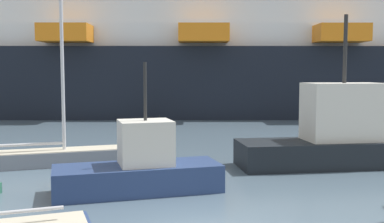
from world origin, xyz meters
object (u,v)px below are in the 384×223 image
object	(u,v)px
sailboat_2	(53,152)
fishing_boat_0	(337,136)
cruise_ship	(86,55)
fishing_boat_1	(140,168)
channel_buoy_1	(159,138)

from	to	relation	value
sailboat_2	fishing_boat_0	xyz separation A→B (m)	(13.26, -0.53, 0.74)
sailboat_2	cruise_ship	xyz separation A→B (m)	(-3.85, 28.23, 5.40)
fishing_boat_0	fishing_boat_1	bearing A→B (deg)	-160.05
fishing_boat_0	fishing_boat_1	distance (m)	9.84
fishing_boat_1	cruise_ship	xyz separation A→B (m)	(-8.31, 33.14, 5.17)
channel_buoy_1	cruise_ship	distance (m)	24.48
fishing_boat_1	cruise_ship	distance (m)	34.56
fishing_boat_1	channel_buoy_1	xyz separation A→B (m)	(0.28, 10.93, -0.47)
sailboat_2	channel_buoy_1	distance (m)	7.66
cruise_ship	fishing_boat_0	bearing A→B (deg)	-57.65
fishing_boat_1	channel_buoy_1	size ratio (longest dim) A/B	3.60
fishing_boat_0	cruise_ship	distance (m)	33.79
fishing_boat_0	cruise_ship	world-z (taller)	cruise_ship
fishing_boat_1	fishing_boat_0	bearing A→B (deg)	12.33
fishing_boat_1	sailboat_2	bearing A→B (deg)	118.09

